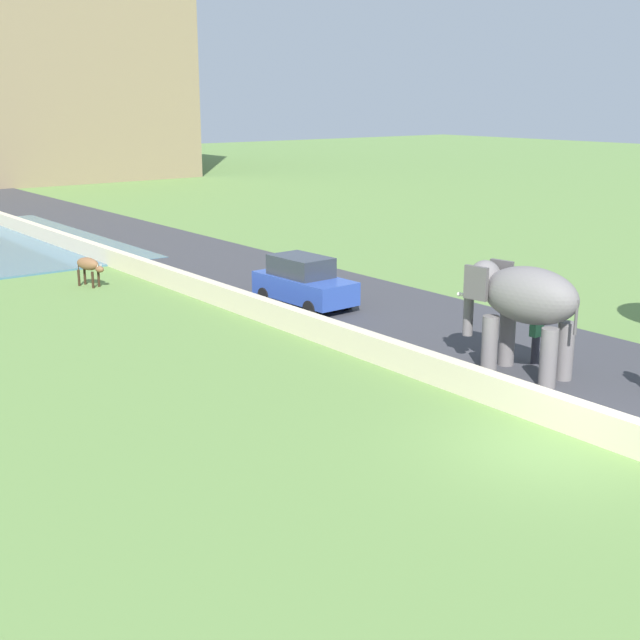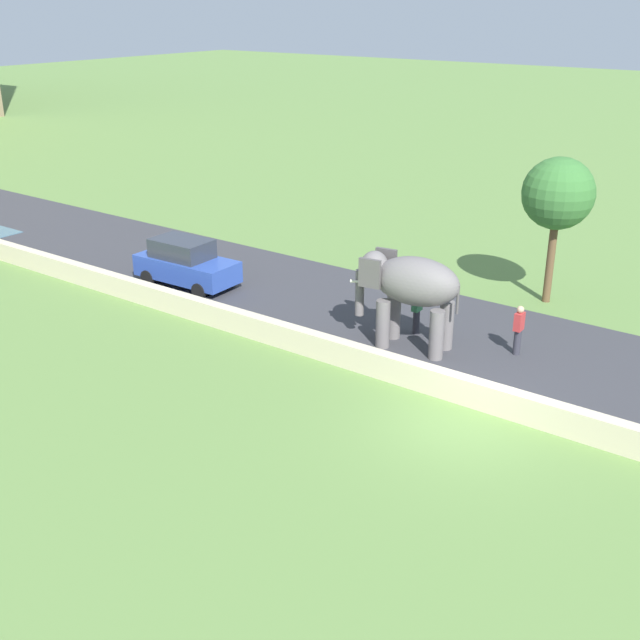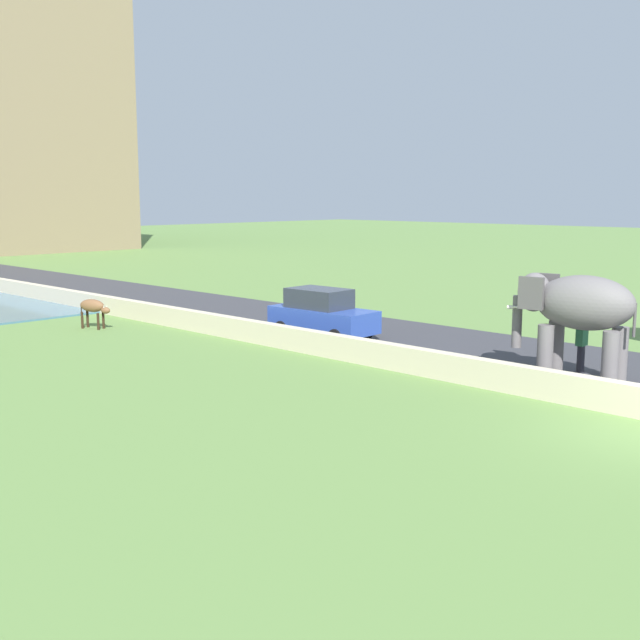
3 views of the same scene
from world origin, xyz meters
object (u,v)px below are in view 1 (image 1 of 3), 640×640
object	(u,v)px
person_beside_elephant	(536,335)
cow_brown	(89,266)
elephant	(522,302)
car_blue	(303,282)

from	to	relation	value
person_beside_elephant	cow_brown	distance (m)	18.08
elephant	person_beside_elephant	size ratio (longest dim) A/B	2.18
person_beside_elephant	car_blue	world-z (taller)	car_blue
person_beside_elephant	cow_brown	bearing A→B (deg)	108.28
person_beside_elephant	car_blue	distance (m)	9.43
car_blue	cow_brown	size ratio (longest dim) A/B	2.87
elephant	cow_brown	world-z (taller)	elephant
elephant	car_blue	distance (m)	9.71
elephant	car_blue	xyz separation A→B (m)	(0.03, 9.64, -1.14)
person_beside_elephant	car_blue	size ratio (longest dim) A/B	0.40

